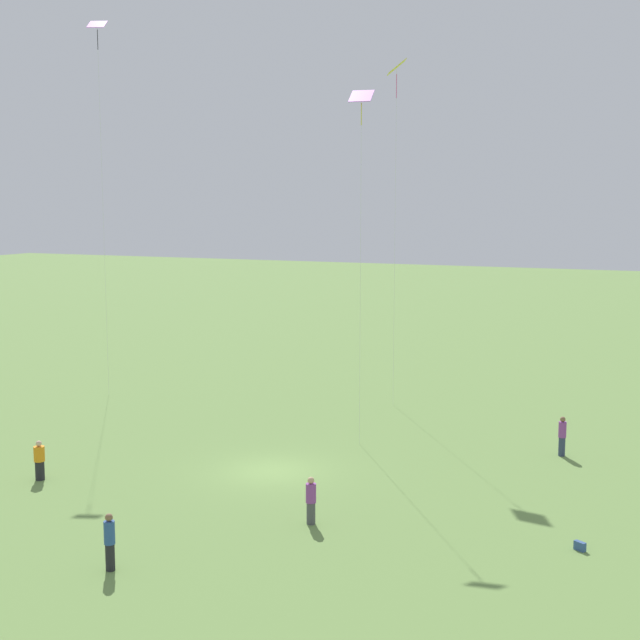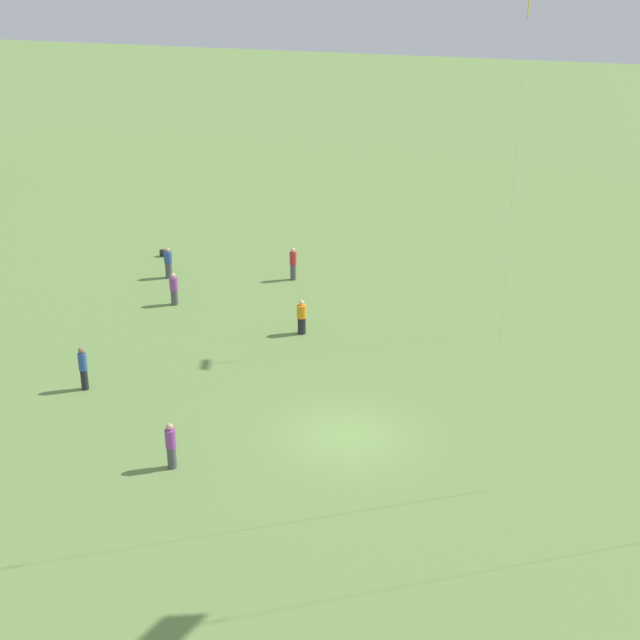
# 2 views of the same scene
# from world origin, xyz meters

# --- Properties ---
(ground_plane) EXTENTS (240.00, 240.00, 0.00)m
(ground_plane) POSITION_xyz_m (0.00, 0.00, 0.00)
(ground_plane) COLOR #6B8E47
(person_3) EXTENTS (0.37, 0.37, 1.81)m
(person_3) POSITION_xyz_m (-0.01, 11.05, 0.92)
(person_3) COLOR #232328
(person_3) RESTS_ON ground_plane
(person_6) EXTENTS (0.44, 0.44, 1.78)m
(person_6) POSITION_xyz_m (-10.76, -7.22, 0.90)
(person_6) COLOR #333D5B
(person_6) RESTS_ON ground_plane
(person_7) EXTENTS (0.48, 0.48, 1.64)m
(person_7) POSITION_xyz_m (8.12, 4.85, 0.80)
(person_7) COLOR #232328
(person_7) RESTS_ON ground_plane
(person_8) EXTENTS (0.48, 0.48, 1.70)m
(person_8) POSITION_xyz_m (-4.02, 4.96, 0.85)
(person_8) COLOR #4C4C51
(person_8) RESTS_ON ground_plane
(kite_0) EXTENTS (1.34, 1.46, 18.65)m
(kite_0) POSITION_xyz_m (-0.64, -13.59, 17.59)
(kite_0) COLOR yellow
(kite_0) RESTS_ON ground_plane
(kite_2) EXTENTS (1.22, 1.15, 21.25)m
(kite_2) POSITION_xyz_m (15.52, -9.50, 19.79)
(kite_2) COLOR purple
(kite_2) RESTS_ON ground_plane
(kite_3) EXTENTS (1.11, 0.97, 16.17)m
(kite_3) POSITION_xyz_m (-1.82, -5.38, 15.19)
(kite_3) COLOR purple
(kite_3) RESTS_ON ground_plane
(picnic_bag_1) EXTENTS (0.42, 0.34, 0.30)m
(picnic_bag_1) POSITION_xyz_m (-13.00, 3.62, 0.15)
(picnic_bag_1) COLOR #33518C
(picnic_bag_1) RESTS_ON ground_plane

